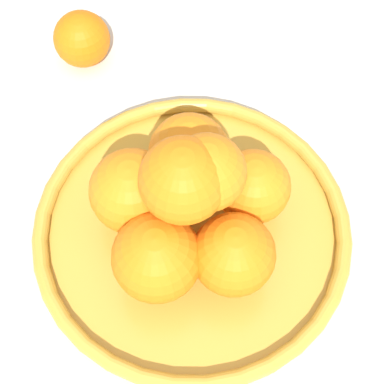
{
  "coord_description": "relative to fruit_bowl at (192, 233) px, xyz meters",
  "views": [
    {
      "loc": [
        0.16,
        0.2,
        0.6
      ],
      "look_at": [
        0.0,
        0.0,
        0.1
      ],
      "focal_mm": 60.0,
      "sensor_mm": 36.0,
      "label": 1
    }
  ],
  "objects": [
    {
      "name": "ground_plane",
      "position": [
        0.0,
        0.0,
        -0.02
      ],
      "size": [
        4.0,
        4.0,
        0.0
      ],
      "primitive_type": "plane",
      "color": "beige"
    },
    {
      "name": "stray_orange",
      "position": [
        -0.05,
        -0.26,
        0.01
      ],
      "size": [
        0.06,
        0.06,
        0.06
      ],
      "primitive_type": "sphere",
      "color": "orange",
      "rests_on": "ground_plane"
    },
    {
      "name": "orange_pile",
      "position": [
        0.0,
        -0.0,
        0.07
      ],
      "size": [
        0.19,
        0.18,
        0.14
      ],
      "color": "orange",
      "rests_on": "fruit_bowl"
    },
    {
      "name": "fruit_bowl",
      "position": [
        0.0,
        0.0,
        0.0
      ],
      "size": [
        0.31,
        0.31,
        0.04
      ],
      "color": "gold",
      "rests_on": "ground_plane"
    }
  ]
}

